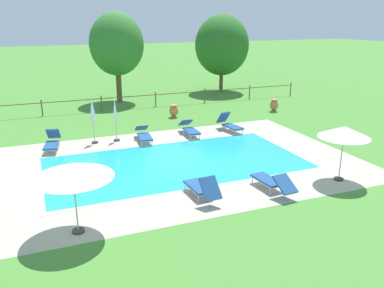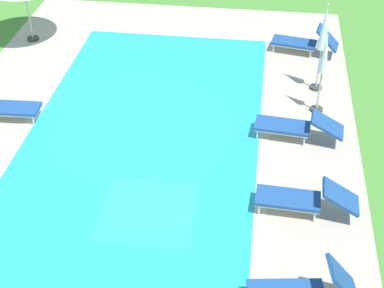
% 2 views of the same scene
% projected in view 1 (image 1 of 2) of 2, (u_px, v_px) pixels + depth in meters
% --- Properties ---
extents(ground_plane, '(160.00, 160.00, 0.00)m').
position_uv_depth(ground_plane, '(176.00, 163.00, 17.26)').
color(ground_plane, '#478433').
extents(pool_deck_paving, '(15.59, 10.24, 0.01)m').
position_uv_depth(pool_deck_paving, '(176.00, 163.00, 17.26)').
color(pool_deck_paving, '#B2A893').
rests_on(pool_deck_paving, ground).
extents(swimming_pool_water, '(10.90, 5.55, 0.01)m').
position_uv_depth(swimming_pool_water, '(176.00, 163.00, 17.26)').
color(swimming_pool_water, '#23A8C1').
rests_on(swimming_pool_water, ground).
extents(pool_coping_rim, '(11.38, 6.03, 0.01)m').
position_uv_depth(pool_coping_rim, '(176.00, 163.00, 17.26)').
color(pool_coping_rim, '#C0B59F').
rests_on(pool_coping_rim, ground).
extents(sun_lounger_north_near_steps, '(0.86, 1.91, 1.00)m').
position_uv_depth(sun_lounger_north_near_steps, '(230.00, 124.00, 21.96)').
color(sun_lounger_north_near_steps, navy).
rests_on(sun_lounger_north_near_steps, ground).
extents(sun_lounger_north_mid, '(0.71, 1.94, 0.94)m').
position_uv_depth(sun_lounger_north_mid, '(201.00, 187.00, 13.84)').
color(sun_lounger_north_mid, navy).
rests_on(sun_lounger_north_mid, ground).
extents(sun_lounger_north_far, '(0.81, 2.12, 0.72)m').
position_uv_depth(sun_lounger_north_far, '(144.00, 134.00, 20.17)').
color(sun_lounger_north_far, navy).
rests_on(sun_lounger_north_far, ground).
extents(sun_lounger_north_end, '(0.77, 2.09, 0.77)m').
position_uv_depth(sun_lounger_north_end, '(272.00, 181.00, 14.42)').
color(sun_lounger_north_end, navy).
rests_on(sun_lounger_north_end, ground).
extents(sun_lounger_south_near_corner, '(0.95, 2.01, 0.92)m').
position_uv_depth(sun_lounger_south_near_corner, '(52.00, 142.00, 18.85)').
color(sun_lounger_south_near_corner, navy).
rests_on(sun_lounger_south_near_corner, ground).
extents(sun_lounger_south_mid, '(0.70, 2.07, 0.76)m').
position_uv_depth(sun_lounger_south_mid, '(190.00, 129.00, 21.19)').
color(sun_lounger_south_mid, navy).
rests_on(sun_lounger_south_mid, ground).
extents(patio_umbrella_open_foreground, '(2.31, 2.31, 2.21)m').
position_uv_depth(patio_umbrella_open_foreground, '(73.00, 170.00, 11.11)').
color(patio_umbrella_open_foreground, '#383838').
rests_on(patio_umbrella_open_foreground, ground).
extents(patio_umbrella_open_by_bench, '(1.92, 1.92, 2.20)m').
position_uv_depth(patio_umbrella_open_by_bench, '(344.00, 132.00, 14.87)').
color(patio_umbrella_open_by_bench, '#383838').
rests_on(patio_umbrella_open_by_bench, ground).
extents(patio_umbrella_closed_row_west, '(0.32, 0.32, 2.25)m').
position_uv_depth(patio_umbrella_closed_row_west, '(115.00, 114.00, 19.91)').
color(patio_umbrella_closed_row_west, '#383838').
rests_on(patio_umbrella_closed_row_west, ground).
extents(patio_umbrella_closed_row_mid_west, '(0.32, 0.32, 2.45)m').
position_uv_depth(patio_umbrella_closed_row_mid_west, '(92.00, 111.00, 19.48)').
color(patio_umbrella_closed_row_mid_west, '#383838').
rests_on(patio_umbrella_closed_row_mid_west, ground).
extents(terracotta_urn_near_fence, '(0.57, 0.57, 0.81)m').
position_uv_depth(terracotta_urn_near_fence, '(274.00, 105.00, 26.54)').
color(terracotta_urn_near_fence, '#C67547').
rests_on(terracotta_urn_near_fence, ground).
extents(terracotta_urn_by_tree, '(0.57, 0.57, 0.79)m').
position_uv_depth(terracotta_urn_by_tree, '(174.00, 111.00, 24.99)').
color(terracotta_urn_by_tree, '#C67547').
rests_on(terracotta_urn_by_tree, ground).
extents(perimeter_fence, '(26.39, 0.08, 1.05)m').
position_uv_depth(perimeter_fence, '(129.00, 99.00, 27.21)').
color(perimeter_fence, brown).
rests_on(perimeter_fence, ground).
extents(tree_far_west, '(4.42, 4.42, 6.27)m').
position_uv_depth(tree_far_west, '(222.00, 45.00, 32.78)').
color(tree_far_west, brown).
rests_on(tree_far_west, ground).
extents(tree_west_mid, '(3.88, 3.88, 6.42)m').
position_uv_depth(tree_west_mid, '(117.00, 44.00, 28.52)').
color(tree_west_mid, brown).
rests_on(tree_west_mid, ground).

